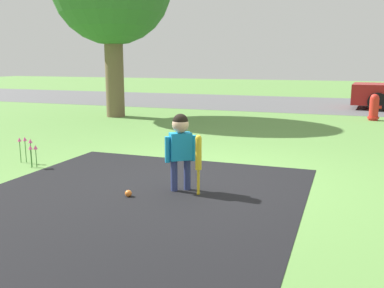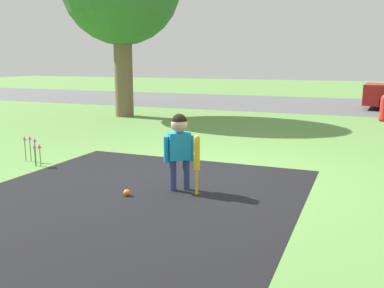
# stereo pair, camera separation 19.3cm
# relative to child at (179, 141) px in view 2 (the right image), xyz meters

# --- Properties ---
(ground_plane) EXTENTS (60.00, 60.00, 0.00)m
(ground_plane) POSITION_rel_child_xyz_m (0.05, 0.56, -0.61)
(ground_plane) COLOR #5B8C42
(driveway_strip) EXTENTS (3.73, 7.00, 0.01)m
(driveway_strip) POSITION_rel_child_xyz_m (-0.39, -1.94, -0.60)
(driveway_strip) COLOR black
(driveway_strip) RESTS_ON ground
(street_strip) EXTENTS (40.00, 6.00, 0.01)m
(street_strip) POSITION_rel_child_xyz_m (0.05, 11.28, -0.60)
(street_strip) COLOR #59595B
(street_strip) RESTS_ON ground
(child) EXTENTS (0.32, 0.27, 0.93)m
(child) POSITION_rel_child_xyz_m (0.00, 0.00, 0.00)
(child) COLOR navy
(child) RESTS_ON ground
(baseball_bat) EXTENTS (0.07, 0.07, 0.71)m
(baseball_bat) POSITION_rel_child_xyz_m (0.26, -0.09, -0.14)
(baseball_bat) COLOR yellow
(baseball_bat) RESTS_ON ground
(sports_ball) EXTENTS (0.08, 0.08, 0.08)m
(sports_ball) POSITION_rel_child_xyz_m (-0.48, -0.44, -0.57)
(sports_ball) COLOR orange
(sports_ball) RESTS_ON ground
(flower_bed) EXTENTS (0.49, 0.30, 0.42)m
(flower_bed) POSITION_rel_child_xyz_m (-2.60, 0.40, -0.29)
(flower_bed) COLOR #38702D
(flower_bed) RESTS_ON ground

